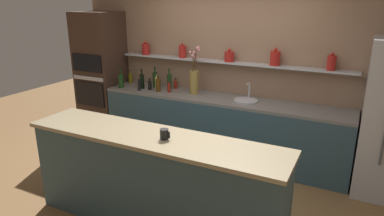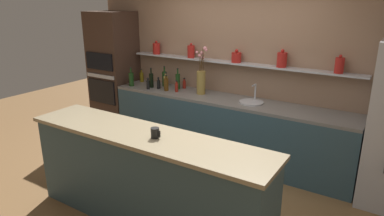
{
  "view_description": "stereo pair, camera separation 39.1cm",
  "coord_description": "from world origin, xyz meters",
  "px_view_note": "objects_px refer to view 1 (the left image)",
  "views": [
    {
      "loc": [
        1.75,
        -3.21,
        2.3
      ],
      "look_at": [
        -0.03,
        0.31,
        1.03
      ],
      "focal_mm": 32.0,
      "sensor_mm": 36.0,
      "label": 1
    },
    {
      "loc": [
        2.09,
        -3.02,
        2.3
      ],
      "look_at": [
        -0.03,
        0.31,
        1.03
      ],
      "focal_mm": 32.0,
      "sensor_mm": 36.0,
      "label": 2
    }
  ],
  "objects_px": {
    "bottle_sauce_3": "(139,86)",
    "bottle_sauce_9": "(176,84)",
    "bottle_wine_5": "(121,81)",
    "bottle_oil_2": "(130,78)",
    "bottle_wine_6": "(155,79)",
    "bottle_spirit_7": "(157,83)",
    "bottle_wine_0": "(142,81)",
    "oven_tower": "(101,75)",
    "sink_fixture": "(246,100)",
    "flower_vase": "(194,79)",
    "bottle_sauce_8": "(169,88)",
    "bottle_spirit_4": "(158,85)",
    "coffee_mug": "(164,134)",
    "bottle_sauce_1": "(150,85)",
    "bottle_wine_10": "(169,82)"
  },
  "relations": [
    {
      "from": "bottle_sauce_3",
      "to": "bottle_sauce_9",
      "type": "xyz_separation_m",
      "value": [
        0.45,
        0.36,
        -0.01
      ]
    },
    {
      "from": "bottle_wine_5",
      "to": "bottle_oil_2",
      "type": "bearing_deg",
      "value": 99.22
    },
    {
      "from": "bottle_wine_6",
      "to": "bottle_spirit_7",
      "type": "relative_size",
      "value": 1.29
    },
    {
      "from": "bottle_sauce_3",
      "to": "bottle_wine_6",
      "type": "distance_m",
      "value": 0.33
    },
    {
      "from": "bottle_wine_0",
      "to": "bottle_sauce_9",
      "type": "distance_m",
      "value": 0.54
    },
    {
      "from": "bottle_wine_0",
      "to": "bottle_oil_2",
      "type": "xyz_separation_m",
      "value": [
        -0.39,
        0.21,
        -0.03
      ]
    },
    {
      "from": "oven_tower",
      "to": "sink_fixture",
      "type": "xyz_separation_m",
      "value": [
        2.6,
        0.01,
        -0.11
      ]
    },
    {
      "from": "flower_vase",
      "to": "bottle_sauce_8",
      "type": "height_order",
      "value": "flower_vase"
    },
    {
      "from": "flower_vase",
      "to": "bottle_sauce_9",
      "type": "height_order",
      "value": "flower_vase"
    },
    {
      "from": "flower_vase",
      "to": "bottle_sauce_9",
      "type": "distance_m",
      "value": 0.45
    },
    {
      "from": "flower_vase",
      "to": "bottle_wine_5",
      "type": "height_order",
      "value": "flower_vase"
    },
    {
      "from": "bottle_oil_2",
      "to": "bottle_sauce_3",
      "type": "relative_size",
      "value": 1.21
    },
    {
      "from": "oven_tower",
      "to": "bottle_sauce_9",
      "type": "distance_m",
      "value": 1.38
    },
    {
      "from": "sink_fixture",
      "to": "bottle_spirit_7",
      "type": "height_order",
      "value": "bottle_spirit_7"
    },
    {
      "from": "bottle_wine_0",
      "to": "bottle_wine_5",
      "type": "distance_m",
      "value": 0.35
    },
    {
      "from": "oven_tower",
      "to": "bottle_spirit_7",
      "type": "xyz_separation_m",
      "value": [
        1.13,
        0.01,
        -0.02
      ]
    },
    {
      "from": "bottle_spirit_7",
      "to": "bottle_spirit_4",
      "type": "bearing_deg",
      "value": -50.12
    },
    {
      "from": "oven_tower",
      "to": "bottle_sauce_3",
      "type": "bearing_deg",
      "value": -11.02
    },
    {
      "from": "bottle_oil_2",
      "to": "coffee_mug",
      "type": "relative_size",
      "value": 2.15
    },
    {
      "from": "sink_fixture",
      "to": "bottle_sauce_1",
      "type": "xyz_separation_m",
      "value": [
        -1.57,
        -0.07,
        0.06
      ]
    },
    {
      "from": "bottle_sauce_8",
      "to": "bottle_sauce_3",
      "type": "bearing_deg",
      "value": -166.91
    },
    {
      "from": "bottle_sauce_8",
      "to": "sink_fixture",
      "type": "bearing_deg",
      "value": 3.72
    },
    {
      "from": "bottle_wine_5",
      "to": "oven_tower",
      "type": "bearing_deg",
      "value": 164.17
    },
    {
      "from": "bottle_wine_10",
      "to": "bottle_sauce_9",
      "type": "bearing_deg",
      "value": 60.12
    },
    {
      "from": "flower_vase",
      "to": "bottle_sauce_9",
      "type": "relative_size",
      "value": 4.27
    },
    {
      "from": "bottle_wine_0",
      "to": "oven_tower",
      "type": "bearing_deg",
      "value": 177.04
    },
    {
      "from": "bottle_oil_2",
      "to": "bottle_sauce_8",
      "type": "distance_m",
      "value": 0.93
    },
    {
      "from": "bottle_sauce_1",
      "to": "bottle_wine_6",
      "type": "relative_size",
      "value": 0.56
    },
    {
      "from": "sink_fixture",
      "to": "bottle_wine_6",
      "type": "height_order",
      "value": "bottle_wine_6"
    },
    {
      "from": "bottle_oil_2",
      "to": "bottle_spirit_7",
      "type": "bearing_deg",
      "value": -13.8
    },
    {
      "from": "bottle_spirit_4",
      "to": "bottle_oil_2",
      "type": "bearing_deg",
      "value": 160.16
    },
    {
      "from": "bottle_sauce_1",
      "to": "bottle_sauce_8",
      "type": "xyz_separation_m",
      "value": [
        0.35,
        -0.01,
        -0.0
      ]
    },
    {
      "from": "bottle_sauce_3",
      "to": "oven_tower",
      "type": "bearing_deg",
      "value": 168.98
    },
    {
      "from": "bottle_spirit_4",
      "to": "bottle_sauce_9",
      "type": "relative_size",
      "value": 1.51
    },
    {
      "from": "sink_fixture",
      "to": "bottle_sauce_1",
      "type": "height_order",
      "value": "sink_fixture"
    },
    {
      "from": "bottle_spirit_7",
      "to": "coffee_mug",
      "type": "height_order",
      "value": "bottle_spirit_7"
    },
    {
      "from": "bottle_wine_10",
      "to": "bottle_sauce_8",
      "type": "bearing_deg",
      "value": -62.16
    },
    {
      "from": "sink_fixture",
      "to": "bottle_sauce_1",
      "type": "distance_m",
      "value": 1.57
    },
    {
      "from": "sink_fixture",
      "to": "coffee_mug",
      "type": "relative_size",
      "value": 3.23
    },
    {
      "from": "bottle_spirit_4",
      "to": "coffee_mug",
      "type": "relative_size",
      "value": 2.44
    },
    {
      "from": "bottle_sauce_1",
      "to": "bottle_wine_5",
      "type": "distance_m",
      "value": 0.5
    },
    {
      "from": "bottle_wine_6",
      "to": "bottle_sauce_8",
      "type": "xyz_separation_m",
      "value": [
        0.38,
        -0.2,
        -0.05
      ]
    },
    {
      "from": "bottle_sauce_1",
      "to": "bottle_sauce_9",
      "type": "xyz_separation_m",
      "value": [
        0.33,
        0.24,
        -0.01
      ]
    },
    {
      "from": "bottle_wine_0",
      "to": "bottle_spirit_4",
      "type": "xyz_separation_m",
      "value": [
        0.34,
        -0.05,
        -0.02
      ]
    },
    {
      "from": "bottle_wine_6",
      "to": "bottle_spirit_7",
      "type": "bearing_deg",
      "value": -46.61
    },
    {
      "from": "sink_fixture",
      "to": "bottle_wine_5",
      "type": "bearing_deg",
      "value": -175.41
    },
    {
      "from": "bottle_sauce_1",
      "to": "bottle_spirit_7",
      "type": "bearing_deg",
      "value": 37.93
    },
    {
      "from": "bottle_wine_6",
      "to": "bottle_sauce_1",
      "type": "bearing_deg",
      "value": -83.65
    },
    {
      "from": "bottle_sauce_8",
      "to": "coffee_mug",
      "type": "xyz_separation_m",
      "value": [
        1.01,
        -1.81,
        0.07
      ]
    },
    {
      "from": "sink_fixture",
      "to": "bottle_wine_10",
      "type": "xyz_separation_m",
      "value": [
        -1.29,
        0.07,
        0.11
      ]
    }
  ]
}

